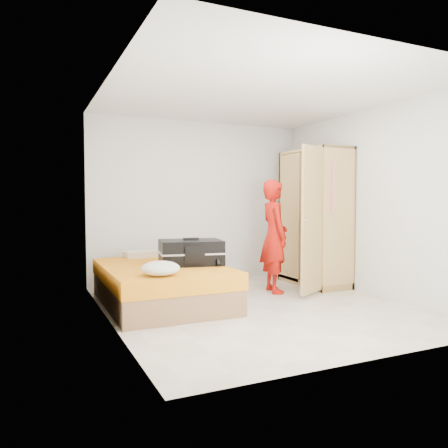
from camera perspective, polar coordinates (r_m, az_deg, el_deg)
name	(u,v)px	position (r m, az deg, el deg)	size (l,w,h in m)	color
room	(258,202)	(5.37, 4.53, 2.92)	(4.00, 4.02, 2.60)	beige
bed	(162,284)	(5.64, -8.12, -7.81)	(1.42, 2.02, 0.50)	olive
wardrobe	(314,221)	(6.88, 11.72, 0.37)	(1.11, 1.46, 2.10)	tan
person	(274,236)	(6.30, 6.57, -1.59)	(0.59, 0.39, 1.61)	#B30E0B
suitcase	(191,252)	(5.60, -4.36, -3.71)	(0.88, 0.71, 0.34)	black
round_cushion	(161,268)	(4.79, -8.29, -5.75)	(0.42, 0.42, 0.16)	white
pillow	(142,254)	(6.40, -10.66, -3.89)	(0.50, 0.25, 0.09)	white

